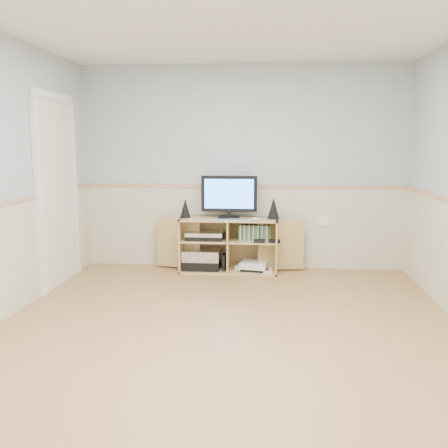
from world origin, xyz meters
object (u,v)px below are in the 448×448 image
(monitor, at_px, (229,195))
(game_consoles, at_px, (253,266))
(media_cabinet, at_px, (229,243))
(keyboard, at_px, (232,220))

(monitor, xyz_separation_m, game_consoles, (0.30, -0.06, -0.86))
(media_cabinet, xyz_separation_m, keyboard, (0.05, -0.19, 0.32))
(keyboard, bearing_deg, monitor, 93.53)
(media_cabinet, relative_size, monitor, 2.71)
(media_cabinet, height_order, game_consoles, media_cabinet)
(keyboard, bearing_deg, game_consoles, 16.10)
(media_cabinet, distance_m, game_consoles, 0.40)
(media_cabinet, xyz_separation_m, monitor, (0.00, -0.01, 0.60))
(keyboard, height_order, game_consoles, keyboard)
(monitor, bearing_deg, game_consoles, -11.38)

